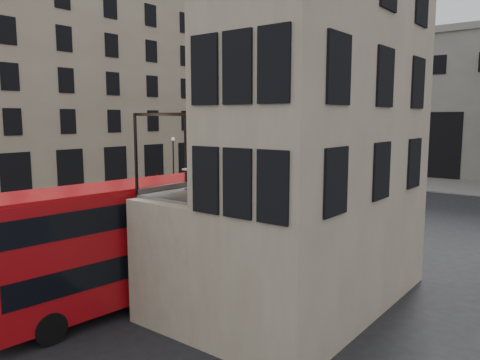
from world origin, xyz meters
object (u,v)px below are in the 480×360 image
Objects in this scene: street_lamp_b at (340,161)px; bicycle at (225,217)px; bus_far at (293,157)px; pedestrian_d at (389,184)px; car_a at (269,194)px; cyclist at (243,200)px; cafe_chair_b at (270,180)px; traffic_light_far at (247,160)px; pedestrian_b at (354,172)px; cafe_table_far at (280,164)px; pedestrian_a at (230,171)px; cafe_chair_c at (265,179)px; cafe_chair_a at (213,189)px; pedestrian_e at (157,180)px; cafe_table_near at (190,176)px; car_b at (306,193)px; pedestrian_c at (355,171)px; traffic_light_near at (268,186)px; bus_near at (135,235)px; cafe_table_mid at (226,170)px; street_lamp_a at (173,166)px; car_c at (226,179)px; cafe_chair_d at (314,169)px.

street_lamp_b is 25.50m from bicycle.
bus_far reaches higher than pedestrian_d.
car_a is 5.04m from cyclist.
bicycle is 14.34m from cafe_chair_b.
street_lamp_b is at bearing 33.69° from traffic_light_far.
traffic_light_far is 1.94× the size of pedestrian_b.
cafe_table_far is (10.63, -32.50, 4.12)m from pedestrian_b.
cafe_chair_c is at bearing -60.82° from pedestrian_a.
cyclist is 20.13m from cafe_chair_a.
cyclist is at bearing 53.75° from pedestrian_e.
bicycle is 14.21m from cafe_chair_c.
cafe_table_near is at bearing -56.29° from traffic_light_far.
car_b is 17.63m from pedestrian_c.
cafe_chair_b is (26.62, -17.97, 4.08)m from pedestrian_e.
traffic_light_near is 0.99× the size of car_a.
cafe_chair_a reaches higher than bus_near.
pedestrian_b is 9.83m from pedestrian_d.
traffic_light_near and traffic_light_far have the same top height.
pedestrian_d is at bearing 92.96° from bus_near.
pedestrian_d is (4.34, 8.66, 0.17)m from car_b.
cafe_chair_a reaches higher than street_lamp_b.
cafe_chair_c is (25.41, -29.06, 4.09)m from pedestrian_a.
pedestrian_a is 1.65× the size of cafe_chair_c.
bus_near is at bearing -103.25° from pedestrian_b.
street_lamp_a is at bearing 140.52° from cafe_table_mid.
street_lamp_a is 29.10m from cafe_table_mid.
street_lamp_b is at bearing 111.24° from cafe_chair_c.
car_a is 4.81× the size of cafe_table_mid.
cafe_chair_a reaches higher than bicycle.
traffic_light_far is 4.67× the size of cafe_chair_a.
car_a is at bearing -51.37° from pedestrian_a.
cafe_table_near is (9.49, -15.67, 4.18)m from cyclist.
pedestrian_e is (-18.00, 5.55, -1.63)m from traffic_light_near.
car_b reaches higher than car_c.
cafe_chair_b is (4.12, 3.50, 2.19)m from bus_near.
pedestrian_c is at bearing 24.04° from pedestrian_a.
cafe_table_mid is 1.06× the size of cafe_table_far.
bus_near is 13.52× the size of cafe_chair_b.
traffic_light_near is at bearing 135.77° from cafe_chair_d.
street_lamp_b is at bearing 55.49° from street_lamp_a.
cafe_table_far is at bearing 177.03° from pedestrian_d.
cafe_chair_c is at bearing -56.03° from traffic_light_near.
car_b is 4.79× the size of cafe_chair_d.
cafe_table_near is 0.97× the size of cafe_chair_a.
bus_far is at bearing 174.11° from street_lamp_b.
cafe_table_near reaches higher than bus_near.
cafe_table_near is (11.60, -36.88, 2.73)m from street_lamp_b.
street_lamp_b reaches higher than cyclist.
street_lamp_a is 6.27m from car_c.
cafe_chair_c is (3.89, 3.47, 2.21)m from bus_near.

